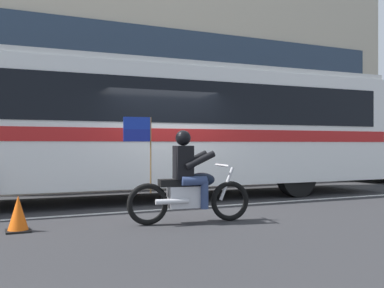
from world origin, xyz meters
TOP-DOWN VIEW (x-y plane):
  - ground_plane at (0.00, 0.00)m, footprint 60.00×60.00m
  - sidewalk_curb at (0.00, 5.10)m, footprint 28.00×3.80m
  - lane_center_stripe at (0.00, -0.60)m, footprint 26.60×0.14m
  - transit_bus at (0.05, 1.19)m, footprint 12.89×2.93m
  - motorcycle_with_rider at (-0.42, -2.22)m, footprint 2.18×0.68m
  - traffic_cone at (-3.08, -1.81)m, footprint 0.36×0.36m

SIDE VIEW (x-z plane):
  - ground_plane at x=0.00m, z-range 0.00..0.00m
  - lane_center_stripe at x=0.00m, z-range 0.00..0.01m
  - sidewalk_curb at x=0.00m, z-range 0.00..0.15m
  - traffic_cone at x=-3.08m, z-range -0.02..0.53m
  - motorcycle_with_rider at x=-0.42m, z-range -0.22..1.55m
  - transit_bus at x=0.05m, z-range 0.27..3.49m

